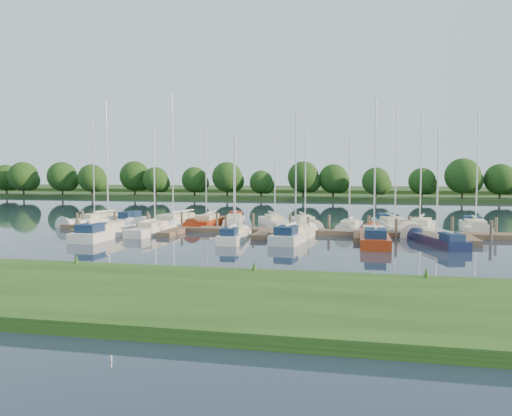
% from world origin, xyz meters
% --- Properties ---
extents(ground, '(260.00, 260.00, 0.00)m').
position_xyz_m(ground, '(0.00, 0.00, 0.00)').
color(ground, '#192432').
rests_on(ground, ground).
extents(near_bank, '(90.00, 10.00, 0.50)m').
position_xyz_m(near_bank, '(0.00, -16.00, 0.25)').
color(near_bank, '#214112').
rests_on(near_bank, ground).
extents(dock, '(40.00, 6.00, 0.40)m').
position_xyz_m(dock, '(0.00, 7.31, 0.20)').
color(dock, brown).
rests_on(dock, ground).
extents(mooring_pilings, '(38.24, 2.84, 2.00)m').
position_xyz_m(mooring_pilings, '(0.00, 8.43, 0.60)').
color(mooring_pilings, '#473D33').
rests_on(mooring_pilings, ground).
extents(far_shore, '(180.00, 30.00, 0.60)m').
position_xyz_m(far_shore, '(0.00, 75.00, 0.30)').
color(far_shore, '#203F18').
rests_on(far_shore, ground).
extents(distant_hill, '(220.00, 40.00, 1.40)m').
position_xyz_m(distant_hill, '(0.00, 100.00, 0.70)').
color(distant_hill, '#334B20').
rests_on(distant_hill, ground).
extents(treeline, '(147.45, 9.79, 8.30)m').
position_xyz_m(treeline, '(3.79, 62.10, 4.15)').
color(treeline, '#38281C').
rests_on(treeline, ground).
extents(sailboat_n_0, '(3.89, 8.62, 10.90)m').
position_xyz_m(sailboat_n_0, '(-18.96, 11.86, 0.27)').
color(sailboat_n_0, silver).
rests_on(sailboat_n_0, ground).
extents(motorboat, '(2.15, 5.36, 1.59)m').
position_xyz_m(motorboat, '(-15.80, 12.90, 0.34)').
color(motorboat, silver).
rests_on(motorboat, ground).
extents(sailboat_n_2, '(4.49, 10.78, 13.49)m').
position_xyz_m(sailboat_n_2, '(-10.12, 11.32, 0.28)').
color(sailboat_n_2, silver).
rests_on(sailboat_n_2, ground).
extents(sailboat_n_3, '(2.26, 8.27, 10.60)m').
position_xyz_m(sailboat_n_3, '(-7.06, 12.30, 0.28)').
color(sailboat_n_3, '#972A0D').
rests_on(sailboat_n_3, ground).
extents(sailboat_n_4, '(2.84, 7.63, 9.71)m').
position_xyz_m(sailboat_n_4, '(-4.75, 14.19, 0.32)').
color(sailboat_n_4, silver).
rests_on(sailboat_n_4, ground).
extents(sailboat_n_5, '(4.18, 7.10, 9.39)m').
position_xyz_m(sailboat_n_5, '(-0.61, 14.25, 0.28)').
color(sailboat_n_5, silver).
rests_on(sailboat_n_5, ground).
extents(sailboat_n_6, '(3.95, 8.37, 10.61)m').
position_xyz_m(sailboat_n_6, '(2.54, 13.62, 0.27)').
color(sailboat_n_6, silver).
rests_on(sailboat_n_6, ground).
extents(sailboat_n_7, '(2.44, 7.49, 9.45)m').
position_xyz_m(sailboat_n_7, '(6.94, 11.18, 0.27)').
color(sailboat_n_7, silver).
rests_on(sailboat_n_7, ground).
extents(sailboat_n_8, '(3.79, 10.48, 13.05)m').
position_xyz_m(sailboat_n_8, '(10.98, 12.82, 0.32)').
color(sailboat_n_8, silver).
rests_on(sailboat_n_8, ground).
extents(sailboat_n_9, '(3.72, 9.01, 11.45)m').
position_xyz_m(sailboat_n_9, '(13.15, 11.10, 0.28)').
color(sailboat_n_9, silver).
rests_on(sailboat_n_9, ground).
extents(sailboat_n_10, '(2.94, 9.11, 11.39)m').
position_xyz_m(sailboat_n_10, '(18.20, 13.23, 0.31)').
color(sailboat_n_10, silver).
rests_on(sailboat_n_10, ground).
extents(sailboat_s_0, '(2.41, 9.12, 11.67)m').
position_xyz_m(sailboat_s_0, '(-12.68, 2.30, 0.34)').
color(sailboat_s_0, silver).
rests_on(sailboat_s_0, ground).
extents(sailboat_s_1, '(2.40, 7.25, 9.32)m').
position_xyz_m(sailboat_s_1, '(-9.65, 5.02, 0.28)').
color(sailboat_s_1, silver).
rests_on(sailboat_s_1, ground).
extents(sailboat_s_2, '(1.82, 6.63, 8.65)m').
position_xyz_m(sailboat_s_2, '(-1.72, 2.18, 0.33)').
color(sailboat_s_2, silver).
rests_on(sailboat_s_2, ground).
extents(sailboat_s_3, '(2.85, 8.38, 10.71)m').
position_xyz_m(sailboat_s_3, '(2.81, 3.55, 0.34)').
color(sailboat_s_3, silver).
rests_on(sailboat_s_3, ground).
extents(sailboat_s_4, '(2.14, 8.70, 11.22)m').
position_xyz_m(sailboat_s_4, '(8.94, 3.00, 0.34)').
color(sailboat_s_4, '#972A0D').
rests_on(sailboat_s_4, ground).
extents(sailboat_s_5, '(3.39, 7.12, 9.11)m').
position_xyz_m(sailboat_s_5, '(13.57, 3.11, 0.32)').
color(sailboat_s_5, '#111938').
rests_on(sailboat_s_5, ground).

